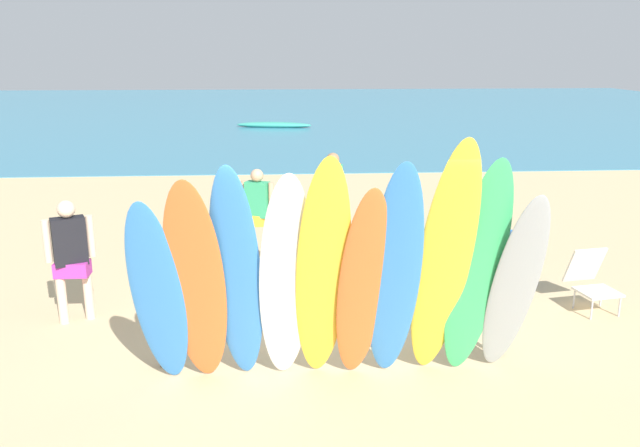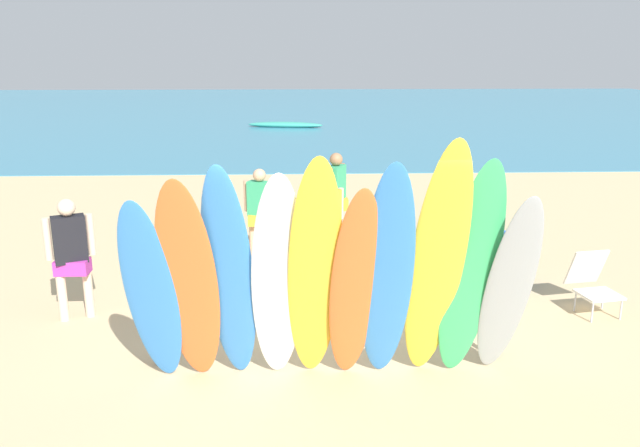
% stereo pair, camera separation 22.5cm
% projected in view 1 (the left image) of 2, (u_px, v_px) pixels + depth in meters
% --- Properties ---
extents(ground, '(60.00, 60.00, 0.00)m').
position_uv_depth(ground, '(297.00, 158.00, 20.71)').
color(ground, tan).
extents(ocean_water, '(60.00, 40.00, 0.02)m').
position_uv_depth(ocean_water, '(288.00, 110.00, 37.35)').
color(ocean_water, teal).
rests_on(ocean_water, ground).
extents(surfboard_rack, '(3.92, 0.07, 0.58)m').
position_uv_depth(surfboard_rack, '(333.00, 322.00, 7.11)').
color(surfboard_rack, brown).
rests_on(surfboard_rack, ground).
extents(surfboard_blue_0, '(0.59, 0.89, 2.14)m').
position_uv_depth(surfboard_blue_0, '(158.00, 297.00, 6.24)').
color(surfboard_blue_0, '#337AD1').
rests_on(surfboard_blue_0, ground).
extents(surfboard_orange_1, '(0.59, 0.97, 2.35)m').
position_uv_depth(surfboard_orange_1, '(196.00, 288.00, 6.20)').
color(surfboard_orange_1, orange).
rests_on(surfboard_orange_1, ground).
extents(surfboard_blue_2, '(0.56, 1.01, 2.47)m').
position_uv_depth(surfboard_blue_2, '(237.00, 280.00, 6.23)').
color(surfboard_blue_2, '#337AD1').
rests_on(surfboard_blue_2, ground).
extents(surfboard_white_3, '(0.60, 1.06, 2.41)m').
position_uv_depth(surfboard_white_3, '(286.00, 284.00, 6.22)').
color(surfboard_white_3, white).
rests_on(surfboard_white_3, ground).
extents(surfboard_yellow_4, '(0.58, 1.18, 2.57)m').
position_uv_depth(surfboard_yellow_4, '(323.00, 277.00, 6.18)').
color(surfboard_yellow_4, yellow).
rests_on(surfboard_yellow_4, ground).
extents(surfboard_orange_5, '(0.56, 1.04, 2.27)m').
position_uv_depth(surfboard_orange_5, '(362.00, 289.00, 6.27)').
color(surfboard_orange_5, orange).
rests_on(surfboard_orange_5, ground).
extents(surfboard_blue_6, '(0.56, 1.11, 2.51)m').
position_uv_depth(surfboard_blue_6, '(394.00, 278.00, 6.22)').
color(surfboard_blue_6, '#337AD1').
rests_on(surfboard_blue_6, ground).
extents(surfboard_yellow_7, '(0.58, 1.16, 2.72)m').
position_uv_depth(surfboard_yellow_7, '(443.00, 267.00, 6.24)').
color(surfboard_yellow_7, yellow).
rests_on(surfboard_yellow_7, ground).
extents(surfboard_green_8, '(0.61, 0.90, 2.50)m').
position_uv_depth(surfboard_green_8, '(477.00, 273.00, 6.38)').
color(surfboard_green_8, '#38B266').
rests_on(surfboard_green_8, ground).
extents(surfboard_grey_9, '(0.52, 0.94, 2.16)m').
position_uv_depth(surfboard_grey_9, '(514.00, 288.00, 6.48)').
color(surfboard_grey_9, '#999EA3').
rests_on(surfboard_grey_9, ground).
extents(beachgoer_by_water, '(0.57, 0.35, 1.61)m').
position_uv_depth(beachgoer_by_water, '(71.00, 253.00, 8.07)').
color(beachgoer_by_water, beige).
rests_on(beachgoer_by_water, ground).
extents(beachgoer_near_rack, '(0.49, 0.37, 1.49)m').
position_uv_depth(beachgoer_near_rack, '(327.00, 216.00, 10.14)').
color(beachgoer_near_rack, beige).
rests_on(beachgoer_near_rack, ground).
extents(beachgoer_midbeach, '(0.43, 0.57, 1.67)m').
position_uv_depth(beachgoer_midbeach, '(333.00, 192.00, 11.35)').
color(beachgoer_midbeach, '#9E704C').
rests_on(beachgoer_midbeach, ground).
extents(beachgoer_photographing, '(0.54, 0.34, 1.54)m').
position_uv_depth(beachgoer_photographing, '(258.00, 208.00, 10.51)').
color(beachgoer_photographing, tan).
rests_on(beachgoer_photographing, ground).
extents(beach_chair_red, '(0.61, 0.75, 0.82)m').
position_uv_depth(beach_chair_red, '(591.00, 278.00, 8.63)').
color(beach_chair_red, '#B7B7BC').
rests_on(beach_chair_red, ground).
extents(beach_chair_blue, '(0.71, 0.87, 0.79)m').
position_uv_depth(beach_chair_blue, '(510.00, 254.00, 9.69)').
color(beach_chair_blue, '#B7B7BC').
rests_on(beach_chair_blue, ground).
extents(distant_boat, '(3.47, 1.16, 0.27)m').
position_uv_depth(distant_boat, '(274.00, 125.00, 28.88)').
color(distant_boat, teal).
rests_on(distant_boat, ground).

